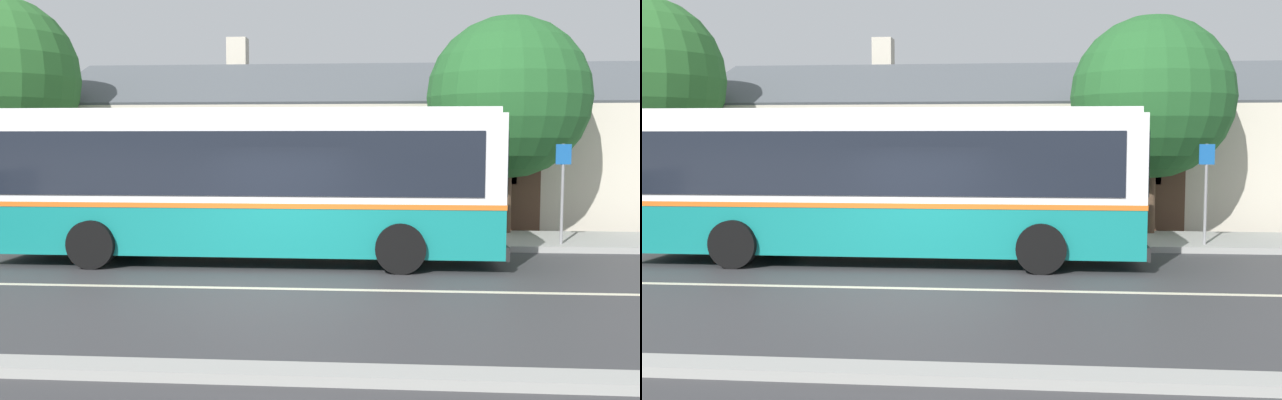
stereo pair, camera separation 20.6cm
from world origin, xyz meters
TOP-DOWN VIEW (x-y plane):
  - ground_plane at (0.00, 0.00)m, footprint 300.00×300.00m
  - sidewalk_far at (0.00, 6.00)m, footprint 60.00×3.00m
  - curb_near at (0.00, -4.75)m, footprint 60.00×0.50m
  - lane_divider_stripe at (0.00, 0.00)m, footprint 60.00×0.16m
  - community_building at (2.79, 12.57)m, footprint 22.32×8.33m
  - transit_bus at (-0.95, 2.90)m, footprint 10.87×2.83m
  - street_tree_primary at (5.34, 7.08)m, footprint 4.30×4.30m
  - bus_stop_sign at (6.30, 4.99)m, footprint 0.36×0.07m

SIDE VIEW (x-z plane):
  - ground_plane at x=0.00m, z-range 0.00..0.00m
  - lane_divider_stripe at x=0.00m, z-range 0.00..0.01m
  - curb_near at x=0.00m, z-range 0.00..0.12m
  - sidewalk_far at x=0.00m, z-range 0.00..0.15m
  - bus_stop_sign at x=6.30m, z-range 0.44..2.84m
  - transit_bus at x=-0.95m, z-range 0.12..3.40m
  - community_building at x=2.79m, z-range -1.19..5.12m
  - street_tree_primary at x=5.34m, z-range 0.80..6.72m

